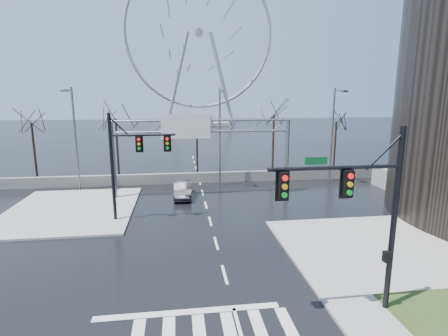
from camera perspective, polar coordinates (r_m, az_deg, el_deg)
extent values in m
plane|color=black|center=(19.06, 0.10, -16.98)|extent=(260.00, 260.00, 0.00)
cube|color=gray|center=(24.03, 24.28, -11.59)|extent=(12.00, 10.00, 0.15)
cube|color=gray|center=(31.24, -23.66, -6.23)|extent=(10.00, 12.00, 0.15)
cube|color=slate|center=(37.64, -3.98, -1.58)|extent=(52.00, 0.50, 1.10)
cylinder|color=black|center=(16.16, 25.96, -8.09)|extent=(0.24, 0.24, 8.00)
cylinder|color=black|center=(14.23, 17.71, 0.01)|extent=(5.40, 0.16, 0.16)
cube|color=black|center=(14.44, 19.61, -2.38)|extent=(0.35, 0.28, 1.05)
cube|color=black|center=(13.46, 9.70, -2.85)|extent=(0.35, 0.28, 1.05)
cylinder|color=black|center=(26.52, -17.78, -0.08)|extent=(0.24, 0.24, 8.00)
cylinder|color=black|center=(25.85, -13.07, 5.27)|extent=(4.60, 0.16, 0.16)
cube|color=black|center=(25.80, -13.70, 3.88)|extent=(0.35, 0.28, 1.05)
cube|color=black|center=(25.66, -9.25, 4.02)|extent=(0.35, 0.28, 1.05)
cylinder|color=slate|center=(32.60, -17.65, 1.13)|extent=(0.36, 0.36, 7.00)
cylinder|color=slate|center=(33.68, 10.23, 1.82)|extent=(0.36, 0.36, 7.00)
cylinder|color=slate|center=(31.74, -3.56, 7.76)|extent=(16.00, 0.20, 0.20)
cylinder|color=slate|center=(31.82, -3.54, 5.96)|extent=(16.00, 0.20, 0.20)
cube|color=#094A21|center=(31.55, -6.27, 6.78)|extent=(4.20, 0.10, 2.00)
cube|color=silver|center=(31.49, -6.26, 6.77)|extent=(4.40, 0.02, 2.20)
cylinder|color=slate|center=(36.65, -23.05, 4.23)|extent=(0.20, 0.20, 10.00)
cylinder|color=slate|center=(35.36, -24.13, 11.56)|extent=(0.12, 2.20, 0.12)
cube|color=slate|center=(34.40, -24.59, 11.39)|extent=(0.50, 0.70, 0.18)
cylinder|color=slate|center=(35.58, -0.70, 4.96)|extent=(0.20, 0.20, 10.00)
cylinder|color=slate|center=(34.25, -0.49, 12.58)|extent=(0.12, 2.20, 0.12)
cube|color=slate|center=(33.26, -0.28, 12.44)|extent=(0.50, 0.70, 0.18)
cylinder|color=slate|center=(38.88, 17.21, 5.01)|extent=(0.20, 0.20, 10.00)
cylinder|color=slate|center=(37.67, 18.35, 11.92)|extent=(0.12, 2.20, 0.12)
cube|color=slate|center=(36.77, 19.03, 11.74)|extent=(0.50, 0.70, 0.18)
cylinder|color=black|center=(43.94, -28.55, 2.39)|extent=(0.24, 0.24, 6.30)
cylinder|color=black|center=(41.06, -17.02, 3.06)|extent=(0.24, 0.24, 6.75)
cylinder|color=black|center=(41.61, -4.43, 3.02)|extent=(0.24, 0.24, 5.85)
cylinder|color=black|center=(42.01, 8.01, 3.83)|extent=(0.24, 0.24, 7.02)
cylinder|color=black|center=(45.32, 17.63, 3.38)|extent=(0.24, 0.24, 6.12)
cube|color=gray|center=(112.15, -3.91, 7.19)|extent=(18.00, 6.00, 1.00)
torus|color=#B2B2B7|center=(113.40, -4.11, 21.18)|extent=(45.00, 1.00, 45.00)
cylinder|color=#B2B2B7|center=(113.40, -4.11, 21.18)|extent=(2.40, 1.50, 2.40)
cylinder|color=#B2B2B7|center=(111.69, -7.70, 14.02)|extent=(8.28, 1.20, 28.82)
cylinder|color=#B2B2B7|center=(112.60, -0.34, 14.10)|extent=(8.28, 1.20, 28.82)
imported|color=black|center=(32.34, -6.74, -3.50)|extent=(1.71, 4.52, 1.47)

